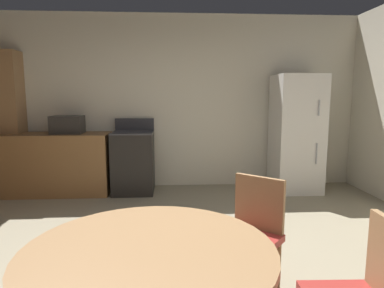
# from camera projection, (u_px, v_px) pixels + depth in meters

# --- Properties ---
(wall_back) EXTENTS (6.07, 0.12, 2.70)m
(wall_back) POSITION_uv_depth(u_px,v_px,m) (175.00, 102.00, 5.28)
(wall_back) COLOR silver
(wall_back) RESTS_ON ground
(kitchen_counter) EXTENTS (1.74, 0.60, 0.90)m
(kitchen_counter) POSITION_uv_depth(u_px,v_px,m) (50.00, 164.00, 4.91)
(kitchen_counter) COLOR olive
(kitchen_counter) RESTS_ON ground
(pantry_column) EXTENTS (0.44, 0.36, 2.10)m
(pantry_column) POSITION_uv_depth(u_px,v_px,m) (8.00, 123.00, 4.96)
(pantry_column) COLOR #9E754C
(pantry_column) RESTS_ON ground
(oven_range) EXTENTS (0.60, 0.60, 1.10)m
(oven_range) POSITION_uv_depth(u_px,v_px,m) (133.00, 162.00, 4.98)
(oven_range) COLOR black
(oven_range) RESTS_ON ground
(refrigerator) EXTENTS (0.68, 0.68, 1.76)m
(refrigerator) POSITION_uv_depth(u_px,v_px,m) (296.00, 134.00, 5.01)
(refrigerator) COLOR white
(refrigerator) RESTS_ON ground
(microwave) EXTENTS (0.44, 0.32, 0.26)m
(microwave) POSITION_uv_depth(u_px,v_px,m) (67.00, 125.00, 4.84)
(microwave) COLOR #2D2B28
(microwave) RESTS_ON kitchen_counter
(dining_table) EXTENTS (1.16, 1.16, 0.76)m
(dining_table) POSITION_uv_depth(u_px,v_px,m) (150.00, 281.00, 1.53)
(dining_table) COLOR #9E754C
(dining_table) RESTS_ON ground
(chair_northeast) EXTENTS (0.56, 0.56, 0.87)m
(chair_northeast) POSITION_uv_depth(u_px,v_px,m) (251.00, 230.00, 2.35)
(chair_northeast) COLOR #9E754C
(chair_northeast) RESTS_ON ground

